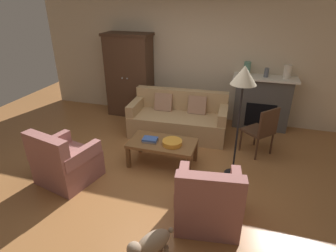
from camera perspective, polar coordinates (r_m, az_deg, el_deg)
ground_plane at (r=4.52m, az=-2.38°, el=-9.84°), size 9.60×9.60×0.00m
back_wall at (r=6.27m, az=5.26°, el=14.25°), size 7.20×0.10×2.80m
fireplace at (r=6.13m, az=18.78°, el=4.63°), size 1.26×0.48×1.12m
armoire at (r=6.50m, az=-7.91°, el=10.33°), size 1.06×0.57×1.87m
couch at (r=5.62m, az=2.18°, el=1.39°), size 1.96×0.95×0.86m
coffee_table at (r=4.58m, az=-1.13°, el=-3.91°), size 1.10×0.60×0.42m
fruit_bowl at (r=4.45m, az=0.88°, el=-3.45°), size 0.32×0.32×0.08m
book_stack at (r=4.56m, az=-3.70°, el=-2.85°), size 0.26×0.20×0.06m
mantel_vase_jade at (r=5.91m, az=16.01°, el=11.31°), size 0.13×0.13×0.28m
mantel_vase_slate at (r=5.93m, az=19.66°, el=10.35°), size 0.09×0.09×0.18m
mantel_vase_cream at (r=5.95m, az=23.40°, el=10.23°), size 0.14×0.14×0.27m
armchair_near_left at (r=4.48m, az=-20.45°, el=-7.14°), size 0.92×0.92×0.88m
armchair_near_right at (r=3.55m, az=8.29°, el=-15.20°), size 0.87×0.87×0.88m
side_chair_wooden at (r=5.05m, az=18.88°, el=-0.53°), size 0.62×0.62×0.90m
floor_lamp at (r=3.97m, az=15.29°, el=8.65°), size 0.36×0.36×1.76m
dog at (r=3.16m, az=-3.49°, el=-23.05°), size 0.41×0.49×0.39m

